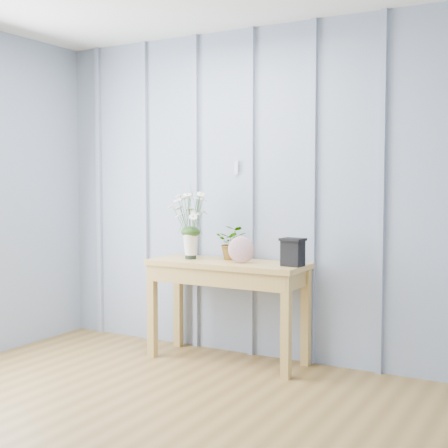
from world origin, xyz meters
The scene contains 6 objects.
room_shell centered at (0.00, 0.92, 1.99)m, with size 4.00×4.50×2.50m.
sideboard centered at (-0.32, 1.99, 0.64)m, with size 1.20×0.45×0.75m.
daisy_vase centered at (-0.64, 1.98, 1.09)m, with size 0.38×0.29×0.54m.
spider_plant centered at (-0.34, 2.11, 0.88)m, with size 0.23×0.20×0.26m, color #1B3D12.
felt_disc_vessel centered at (-0.18, 1.95, 0.85)m, with size 0.20×0.05×0.20m, color #813F61.
carved_box centered at (0.21, 1.98, 0.85)m, with size 0.17×0.14×0.20m.
Camera 1 is at (1.89, -2.02, 1.33)m, focal length 50.00 mm.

